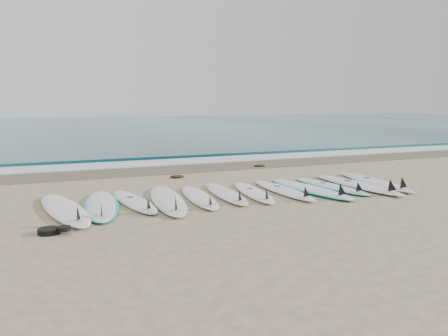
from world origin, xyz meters
name	(u,v)px	position (x,y,z in m)	size (l,w,h in m)	color
ground	(242,195)	(0.00, 0.00, 0.00)	(120.00, 120.00, 0.00)	tan
ocean	(86,125)	(0.00, 32.50, 0.01)	(120.00, 55.00, 0.03)	#1B5E65
wet_sand_band	(182,169)	(0.00, 4.10, 0.01)	(120.00, 1.80, 0.01)	brown
foam_band	(169,162)	(0.00, 5.50, 0.02)	(120.00, 1.40, 0.04)	silver
wave_crest	(157,156)	(0.00, 7.00, 0.05)	(120.00, 1.00, 0.10)	#1B5E65
surfboard_0	(65,209)	(-3.46, -0.10, 0.06)	(1.02, 2.94, 0.37)	white
surfboard_1	(101,205)	(-2.83, 0.04, 0.05)	(0.94, 2.70, 0.34)	white
surfboard_2	(135,201)	(-2.20, 0.09, 0.05)	(0.72, 2.38, 0.30)	white
surfboard_3	(168,200)	(-1.60, -0.07, 0.06)	(0.97, 2.91, 0.36)	white
surfboard_4	(200,197)	(-0.94, -0.04, 0.05)	(0.74, 2.40, 0.30)	white
surfboard_5	(226,193)	(-0.31, 0.09, 0.05)	(0.71, 2.44, 0.31)	white
surfboard_6	(254,192)	(0.27, -0.03, 0.05)	(0.84, 2.37, 0.30)	white
surfboard_7	(284,190)	(0.97, -0.09, 0.06)	(0.57, 2.50, 0.32)	white
surfboard_8	(310,189)	(1.58, -0.16, 0.05)	(0.89, 2.78, 0.35)	white
surfboard_9	(331,186)	(2.21, -0.06, 0.04)	(0.78, 2.42, 0.30)	white
surfboard_10	(358,184)	(2.85, -0.21, 0.06)	(0.65, 2.91, 0.37)	white
surfboard_11	(376,182)	(3.48, -0.07, 0.06)	(0.98, 2.92, 0.37)	white
seaweed_near	(177,176)	(-0.59, 2.64, 0.04)	(0.37, 0.29, 0.07)	black
seaweed_far	(260,166)	(2.29, 3.59, 0.03)	(0.35, 0.28, 0.07)	black
leash_coil	(52,230)	(-3.70, -1.36, 0.05)	(0.46, 0.36, 0.11)	black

